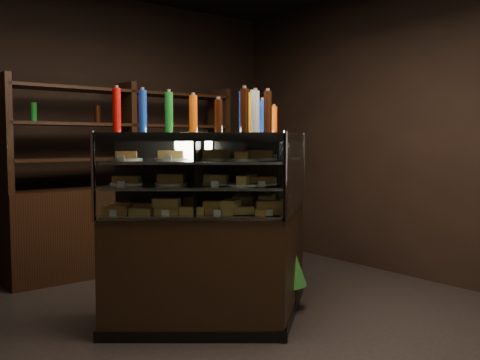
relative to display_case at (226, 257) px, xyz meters
name	(u,v)px	position (x,y,z in m)	size (l,w,h in m)	color
ground	(206,327)	(-0.24, -0.07, -0.49)	(5.00, 5.00, 0.00)	black
room_shell	(205,63)	(-0.24, -0.07, 1.46)	(5.02, 5.02, 3.01)	black
display_case	(226,257)	(0.00, 0.00, 0.00)	(2.05, 1.37, 1.45)	black
food_display	(227,180)	(0.00, -0.01, 0.60)	(1.68, 0.90, 0.45)	gold
bottles_top	(226,115)	(0.00, 0.00, 1.10)	(1.50, 0.76, 0.30)	yellow
potted_conifer	(282,248)	(0.50, -0.08, 0.02)	(0.41, 0.41, 0.88)	black
back_shelving	(127,213)	(0.13, 1.98, 0.12)	(2.57, 0.51, 2.00)	black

